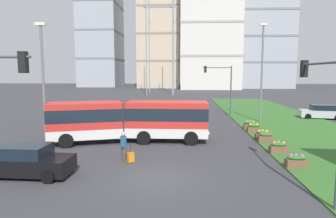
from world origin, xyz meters
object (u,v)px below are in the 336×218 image
flower_planter_2 (266,137)px  apartment_tower_eastcentre (259,27)px  flower_planter_3 (263,135)px  traffic_light_near_right (325,102)px  rolling_suitcase (131,157)px  flower_planter_0 (296,161)px  articulated_bus (130,120)px  car_black_sedan (27,161)px  streetlight_left (43,79)px  car_silver_hatch (321,112)px  streetlight_median (262,69)px  flower_planter_4 (254,128)px  flower_planter_5 (250,125)px  flower_planter_1 (279,147)px  apartment_tower_westcentre (160,24)px  apartment_tower_centre (209,28)px  apartment_tower_west (101,20)px  pedestrian_crossing (123,145)px  traffic_light_far_right (222,82)px

flower_planter_2 → apartment_tower_eastcentre: apartment_tower_eastcentre is taller
flower_planter_3 → traffic_light_near_right: traffic_light_near_right is taller
rolling_suitcase → flower_planter_0: (9.11, -0.62, 0.11)m
flower_planter_3 → apartment_tower_eastcentre: 87.42m
articulated_bus → flower_planter_3: bearing=5.4°
traffic_light_near_right → car_black_sedan: bearing=172.4°
streetlight_left → traffic_light_near_right: bearing=-27.6°
flower_planter_0 → car_black_sedan: bearing=-172.4°
car_silver_hatch → streetlight_median: (-7.54, -3.00, 4.73)m
flower_planter_4 → streetlight_median: bearing=70.4°
flower_planter_5 → apartment_tower_eastcentre: 83.25m
flower_planter_0 → flower_planter_1: bearing=90.0°
flower_planter_3 → flower_planter_4: (0.00, 2.93, 0.00)m
car_black_sedan → apartment_tower_westcentre: 95.12m
rolling_suitcase → apartment_tower_centre: bearing=82.2°
flower_planter_2 → flower_planter_3: (0.00, 0.81, 0.00)m
flower_planter_2 → flower_planter_5: bearing=90.0°
articulated_bus → apartment_tower_west: size_ratio=0.24×
flower_planter_0 → traffic_light_near_right: (-0.40, -3.67, 3.55)m
flower_planter_0 → streetlight_median: streetlight_median is taller
car_silver_hatch → traffic_light_near_right: traffic_light_near_right is taller
flower_planter_3 → streetlight_median: 9.88m
car_black_sedan → flower_planter_4: size_ratio=4.05×
car_black_sedan → flower_planter_5: 19.08m
rolling_suitcase → apartment_tower_eastcentre: bearing=72.1°
car_silver_hatch → flower_planter_3: (-9.44, -11.27, -0.33)m
pedestrian_crossing → apartment_tower_centre: (11.88, 82.86, 18.86)m
flower_planter_3 → flower_planter_5: bearing=90.0°
flower_planter_4 → apartment_tower_centre: size_ratio=0.03×
traffic_light_far_right → apartment_tower_eastcentre: size_ratio=0.14×
pedestrian_crossing → flower_planter_4: (9.56, 8.90, -0.58)m
apartment_tower_westcentre → flower_planter_5: bearing=-79.6°
articulated_bus → flower_planter_3: (10.10, 0.96, -1.23)m
flower_planter_5 → apartment_tower_eastcentre: apartment_tower_eastcentre is taller
rolling_suitcase → apartment_tower_eastcentre: (28.67, 88.90, 20.50)m
pedestrian_crossing → flower_planter_0: (9.56, -0.82, -0.58)m
flower_planter_5 → traffic_light_far_right: 9.64m
flower_planter_2 → traffic_light_near_right: traffic_light_near_right is taller
flower_planter_4 → apartment_tower_west: 98.27m
car_black_sedan → pedestrian_crossing: (4.35, 2.67, 0.25)m
rolling_suitcase → streetlight_left: bearing=150.7°
flower_planter_1 → flower_planter_4: size_ratio=1.00×
apartment_tower_west → car_black_sedan: bearing=-76.7°
articulated_bus → apartment_tower_centre: apartment_tower_centre is taller
apartment_tower_eastcentre → traffic_light_near_right: bearing=-102.1°
flower_planter_1 → articulated_bus: bearing=164.3°
streetlight_left → streetlight_median: streetlight_median is taller
articulated_bus → apartment_tower_eastcentre: (29.66, 83.69, 19.16)m
streetlight_left → apartment_tower_centre: (18.19, 79.27, 15.14)m
apartment_tower_westcentre → pedestrian_crossing: bearing=-86.8°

